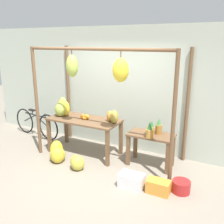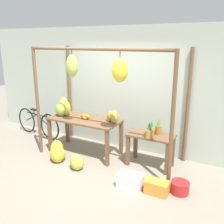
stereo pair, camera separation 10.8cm
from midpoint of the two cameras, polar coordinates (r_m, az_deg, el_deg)
ground_plane at (r=4.95m, az=-6.34°, el=-14.08°), size 20.00×20.00×0.00m
shop_wall_back at (r=5.76m, az=1.92°, el=5.21°), size 8.00×0.08×2.80m
stall_awning at (r=4.83m, az=-2.53°, el=6.58°), size 3.05×1.29×2.36m
display_table_main at (r=5.59m, az=-6.93°, el=-2.74°), size 1.61×0.73×0.81m
display_table_side at (r=5.10m, az=8.25°, el=-6.70°), size 0.92×0.49×0.68m
banana_pile_on_table at (r=5.83m, az=-11.73°, el=0.88°), size 0.37×0.43×0.42m
orange_pile at (r=5.54m, az=-6.84°, el=-1.13°), size 0.22×0.18×0.10m
pineapple_cluster at (r=4.95m, az=8.63°, el=-3.90°), size 0.27×0.42×0.33m
banana_pile_ground_left at (r=5.49m, az=-12.89°, el=-9.23°), size 0.45×0.47×0.43m
banana_pile_ground_right at (r=5.08m, az=-8.64°, el=-11.36°), size 0.37×0.34×0.31m
fruit_crate_white at (r=4.51m, az=3.78°, el=-15.37°), size 0.43×0.26×0.25m
blue_bucket at (r=4.53m, az=14.84°, el=-16.14°), size 0.31×0.31×0.21m
parked_bicycle at (r=6.95m, az=-17.40°, el=-2.50°), size 1.64×0.25×0.73m
papaya_pile at (r=5.22m, az=-0.50°, el=-1.06°), size 0.35×0.28×0.28m
fruit_crate_purple at (r=4.42m, az=9.84°, el=-16.46°), size 0.39×0.24×0.23m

